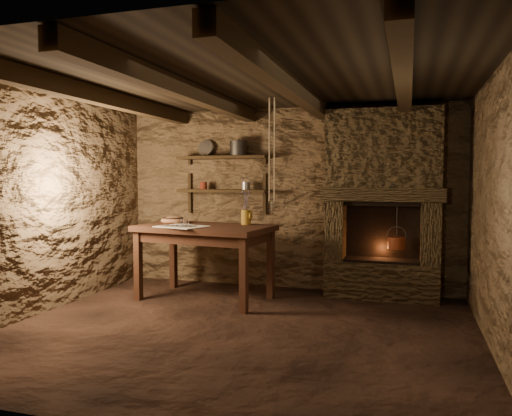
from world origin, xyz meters
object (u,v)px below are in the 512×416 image
(wooden_bowl, at_px, (173,221))
(red_pot, at_px, (397,242))
(work_table, at_px, (205,260))
(iron_stockpot, at_px, (239,149))
(stoneware_jug, at_px, (246,210))

(wooden_bowl, bearing_deg, red_pot, 10.99)
(work_table, bearing_deg, iron_stockpot, 85.29)
(stoneware_jug, xyz_separation_m, iron_stockpot, (-0.28, 0.52, 0.78))
(iron_stockpot, bearing_deg, red_pot, -3.35)
(work_table, height_order, wooden_bowl, wooden_bowl)
(work_table, relative_size, red_pot, 3.12)
(wooden_bowl, relative_size, red_pot, 0.56)
(red_pot, bearing_deg, wooden_bowl, -169.01)
(wooden_bowl, xyz_separation_m, iron_stockpot, (0.66, 0.65, 0.92))
(stoneware_jug, height_order, wooden_bowl, stoneware_jug)
(wooden_bowl, bearing_deg, work_table, -14.59)
(work_table, bearing_deg, wooden_bowl, 173.21)
(stoneware_jug, relative_size, wooden_bowl, 1.38)
(iron_stockpot, bearing_deg, stoneware_jug, -62.13)
(stoneware_jug, height_order, red_pot, stoneware_jug)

